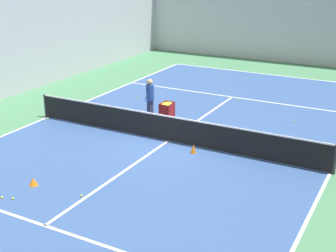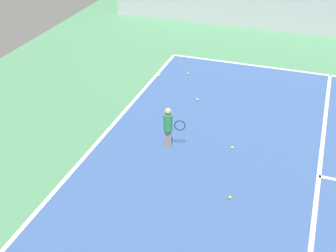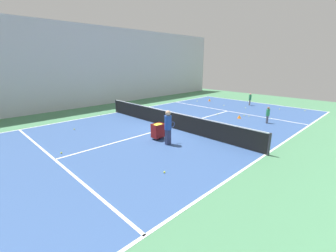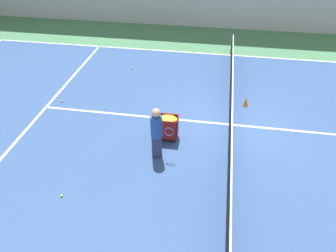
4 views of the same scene
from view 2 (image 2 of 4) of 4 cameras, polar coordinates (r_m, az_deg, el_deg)
name	(u,v)px [view 2 (image 2 of 4)]	position (r m, az deg, el deg)	size (l,w,h in m)	color
line_baseline_near	(104,135)	(12.45, -7.86, -1.14)	(11.81, 0.10, 0.00)	white
line_service_near	(319,176)	(11.40, 17.91, -5.85)	(11.81, 0.10, 0.00)	white
player_near_baseline	(169,125)	(11.55, 0.07, 0.11)	(0.30, 0.55, 1.11)	gray
tennis_ball_0	(159,76)	(15.59, -1.09, 6.16)	(0.07, 0.07, 0.07)	yellow
tennis_ball_5	(188,74)	(15.75, 2.47, 6.39)	(0.07, 0.07, 0.07)	yellow
tennis_ball_9	(197,100)	(14.07, 3.61, 3.23)	(0.07, 0.07, 0.07)	yellow
tennis_ball_11	(230,197)	(10.29, 7.55, -8.62)	(0.07, 0.07, 0.07)	yellow
tennis_ball_15	(232,148)	(11.89, 7.84, -2.64)	(0.07, 0.07, 0.07)	yellow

